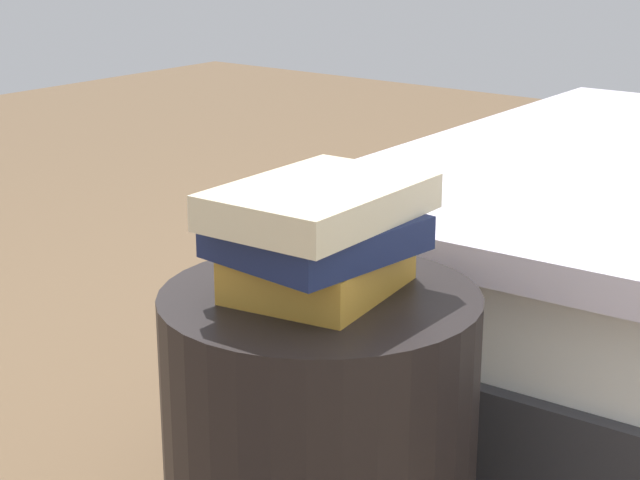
# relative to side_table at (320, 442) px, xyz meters

# --- Properties ---
(side_table) EXTENTS (0.44, 0.44, 0.45)m
(side_table) POSITION_rel_side_table_xyz_m (0.00, 0.00, 0.00)
(side_table) COLOR black
(side_table) RESTS_ON ground_plane
(book_ochre) EXTENTS (0.26, 0.22, 0.06)m
(book_ochre) POSITION_rel_side_table_xyz_m (-0.01, -0.01, 0.26)
(book_ochre) COLOR #B7842D
(book_ochre) RESTS_ON side_table
(book_navy) EXTENTS (0.27, 0.23, 0.05)m
(book_navy) POSITION_rel_side_table_xyz_m (0.01, -0.00, 0.31)
(book_navy) COLOR #19234C
(book_navy) RESTS_ON book_ochre
(book_cream) EXTENTS (0.30, 0.21, 0.05)m
(book_cream) POSITION_rel_side_table_xyz_m (-0.00, -0.00, 0.36)
(book_cream) COLOR beige
(book_cream) RESTS_ON book_navy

